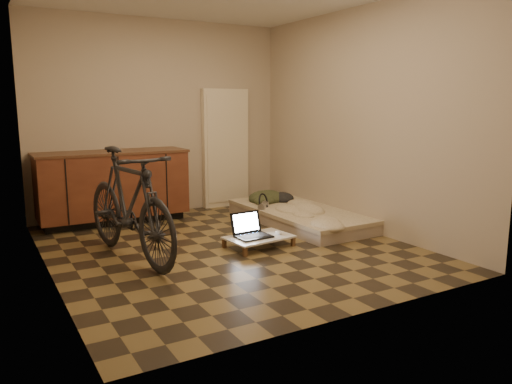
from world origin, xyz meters
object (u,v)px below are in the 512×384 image
lap_desk (259,238)px  laptop (251,232)px  bicycle (129,199)px  futon (300,216)px

lap_desk → laptop: (-0.07, 0.05, 0.06)m
bicycle → futon: 2.39m
futon → lap_desk: futon is taller
futon → lap_desk: (-1.01, -0.68, 0.01)m
bicycle → lap_desk: bicycle is taller
bicycle → lap_desk: 1.41m
futon → lap_desk: 1.22m
laptop → futon: bearing=27.4°
futon → laptop: size_ratio=5.60×
bicycle → lap_desk: bearing=-20.3°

